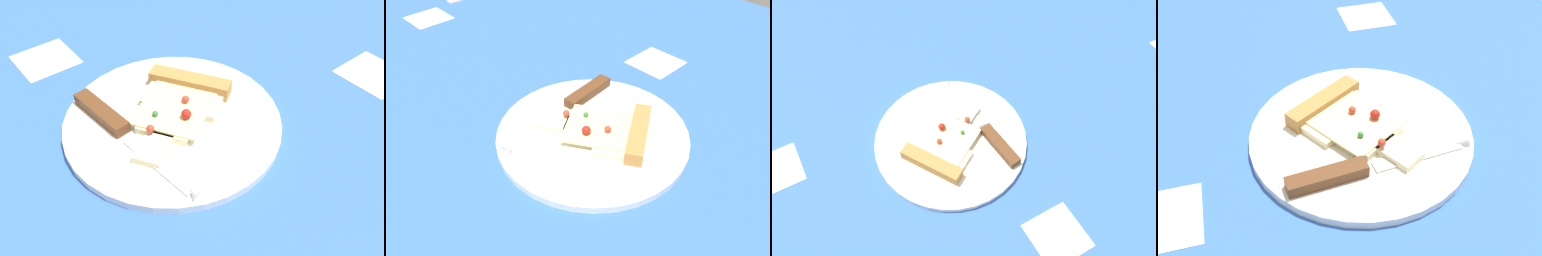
# 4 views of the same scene
# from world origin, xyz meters

# --- Properties ---
(ground_plane) EXTENTS (1.52, 1.52, 0.03)m
(ground_plane) POSITION_xyz_m (-0.00, 0.00, -0.01)
(ground_plane) COLOR #3360B7
(ground_plane) RESTS_ON ground
(plate) EXTENTS (0.30, 0.30, 0.01)m
(plate) POSITION_xyz_m (0.04, 0.07, 0.01)
(plate) COLOR white
(plate) RESTS_ON ground_plane
(pizza_slice) EXTENTS (0.19, 0.16, 0.03)m
(pizza_slice) POSITION_xyz_m (0.06, 0.09, 0.02)
(pizza_slice) COLOR beige
(pizza_slice) RESTS_ON plate
(knife) EXTENTS (0.04, 0.24, 0.02)m
(knife) POSITION_xyz_m (-0.03, 0.09, 0.02)
(knife) COLOR silver
(knife) RESTS_ON plate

